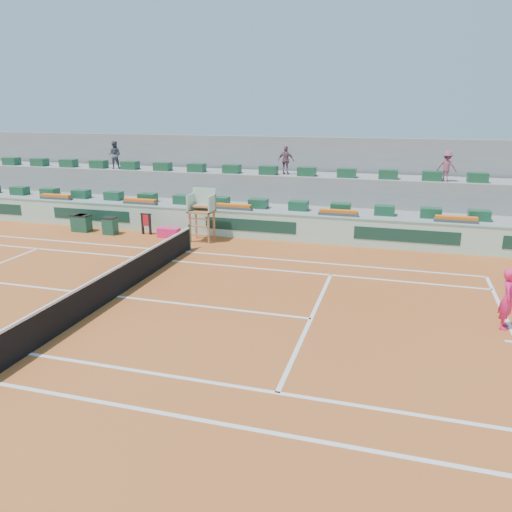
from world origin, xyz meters
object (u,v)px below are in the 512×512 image
Objects in this scene: umpire_chair at (202,208)px; player_bag at (169,233)px; drink_cooler_a at (110,226)px; tennis_player at (508,299)px.

player_bag is at bearing 179.11° from umpire_chair.
drink_cooler_a reaches higher than player_bag.
drink_cooler_a is 17.68m from tennis_player.
umpire_chair is at bearing -0.89° from player_bag.
tennis_player reaches higher than drink_cooler_a.
umpire_chair is at bearing 2.17° from drink_cooler_a.
tennis_player reaches higher than player_bag.
umpire_chair is at bearing 150.59° from tennis_player.
drink_cooler_a is at bearing -177.83° from umpire_chair.
drink_cooler_a is 0.37× the size of tennis_player.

